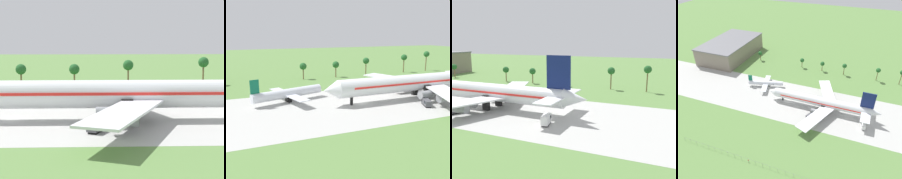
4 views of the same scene
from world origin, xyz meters
The scene contains 10 objects.
ground_plane centered at (0.00, 0.00, 0.00)m, with size 600.00×600.00×0.00m, color #5B8442.
taxiway_strip centered at (0.00, 0.00, 0.01)m, with size 320.00×44.00×0.02m.
jet_airliner centered at (23.68, -0.78, 5.69)m, with size 73.98×59.32×19.13m.
regional_aircraft centered at (-22.91, 11.07, 3.04)m, with size 25.82×23.51×9.22m.
baggage_tug centered at (18.76, -11.20, 1.18)m, with size 4.38×6.27×2.16m.
fuel_truck centered at (51.00, -9.39, 1.57)m, with size 3.05×5.10×2.94m.
perimeter_fence centered at (0.00, -55.00, 1.45)m, with size 80.10×0.10×2.10m.
no_stopping_sign centered at (0.34, -55.31, 1.05)m, with size 0.44×0.08×1.68m.
terminal_building centered at (-78.55, 49.28, 7.82)m, with size 36.72×61.20×15.61m.
palm_tree_row centered at (19.09, 50.80, 7.86)m, with size 123.99×3.60×12.33m.
Camera 4 is at (45.10, -113.87, 90.04)m, focal length 35.00 mm.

